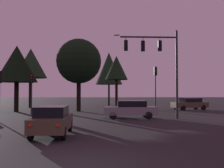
% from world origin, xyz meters
% --- Properties ---
extents(ground_plane, '(168.00, 168.00, 0.00)m').
position_xyz_m(ground_plane, '(0.00, 24.50, 0.00)').
color(ground_plane, black).
rests_on(ground_plane, ground).
extents(traffic_signal_mast_arm, '(5.52, 0.43, 7.52)m').
position_xyz_m(traffic_signal_mast_arm, '(5.48, 13.83, 5.24)').
color(traffic_signal_mast_arm, '#232326').
rests_on(traffic_signal_mast_arm, ground).
extents(traffic_light_corner_left, '(0.36, 0.38, 4.88)m').
position_xyz_m(traffic_light_corner_left, '(6.25, 18.60, 3.43)').
color(traffic_light_corner_left, '#232326').
rests_on(traffic_light_corner_left, ground).
extents(traffic_light_corner_right, '(0.36, 0.38, 4.06)m').
position_xyz_m(traffic_light_corner_right, '(-6.28, 18.14, 2.89)').
color(traffic_light_corner_right, '#232326').
rests_on(traffic_light_corner_right, ground).
extents(car_nearside_lane, '(1.75, 4.22, 1.52)m').
position_xyz_m(car_nearside_lane, '(-1.87, 5.61, 0.79)').
color(car_nearside_lane, '#473828').
rests_on(car_nearside_lane, ground).
extents(car_crossing_left, '(4.55, 1.86, 1.52)m').
position_xyz_m(car_crossing_left, '(3.15, 14.25, 0.80)').
color(car_crossing_left, gray).
rests_on(car_crossing_left, ground).
extents(car_far_lane, '(4.68, 2.85, 1.52)m').
position_xyz_m(car_far_lane, '(11.84, 24.52, 0.80)').
color(car_far_lane, '#473828').
rests_on(car_far_lane, ground).
extents(tree_behind_sign, '(4.57, 4.57, 9.05)m').
position_xyz_m(tree_behind_sign, '(1.93, 36.14, 6.29)').
color(tree_behind_sign, black).
rests_on(tree_behind_sign, ground).
extents(tree_left_far, '(4.75, 4.75, 7.68)m').
position_xyz_m(tree_left_far, '(-9.14, 22.45, 5.51)').
color(tree_left_far, black).
rests_on(tree_left_far, ground).
extents(tree_center_horizon, '(3.41, 3.41, 7.67)m').
position_xyz_m(tree_center_horizon, '(2.89, 30.58, 5.82)').
color(tree_center_horizon, black).
rests_on(tree_center_horizon, ground).
extents(tree_right_cluster, '(5.31, 5.31, 8.57)m').
position_xyz_m(tree_right_cluster, '(-2.02, 22.84, 5.89)').
color(tree_right_cluster, black).
rests_on(tree_right_cluster, ground).
extents(tree_lot_edge, '(4.72, 4.72, 8.65)m').
position_xyz_m(tree_lot_edge, '(-9.67, 30.34, 6.45)').
color(tree_lot_edge, black).
rests_on(tree_lot_edge, ground).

